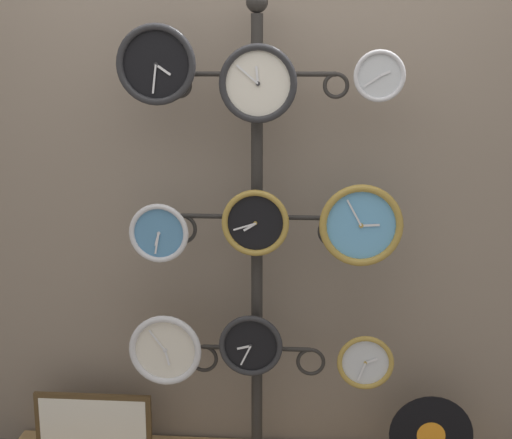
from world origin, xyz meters
The scene contains 13 objects.
shop_wall centered at (0.00, 0.57, 1.40)m, with size 4.40×0.04×2.80m.
display_stand centered at (0.00, 0.41, 0.82)m, with size 0.75×0.34×2.01m.
clock_top_left centered at (-0.37, 0.29, 1.74)m, with size 0.31×0.04×0.31m.
clock_top_center centered at (0.01, 0.33, 1.66)m, with size 0.30×0.04×0.30m.
clock_top_right centered at (0.47, 0.33, 1.69)m, with size 0.20×0.04×0.20m.
clock_middle_left centered at (-0.38, 0.30, 1.08)m, with size 0.24×0.04×0.24m.
clock_middle_center centered at (0.00, 0.33, 1.12)m, with size 0.27×0.04×0.27m.
clock_middle_right centered at (0.42, 0.31, 1.12)m, with size 0.33×0.04×0.33m.
clock_bottom_left centered at (-0.38, 0.32, 0.57)m, with size 0.31×0.04×0.31m.
clock_bottom_center centered at (-0.02, 0.32, 0.60)m, with size 0.26×0.04×0.26m.
clock_bottom_right centered at (0.45, 0.32, 0.55)m, with size 0.23×0.04×0.23m.
vinyl_record centered at (0.73, 0.31, 0.23)m, with size 0.35×0.01×0.35m.
picture_frame centered at (-0.72, 0.37, 0.20)m, with size 0.52×0.02×0.27m.
Camera 1 is at (0.21, -2.42, 1.74)m, focal length 50.00 mm.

